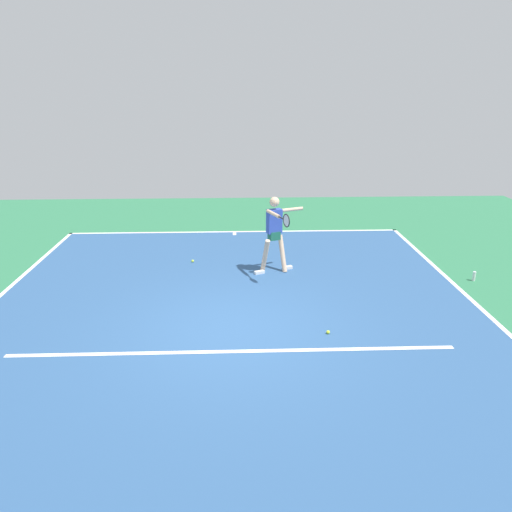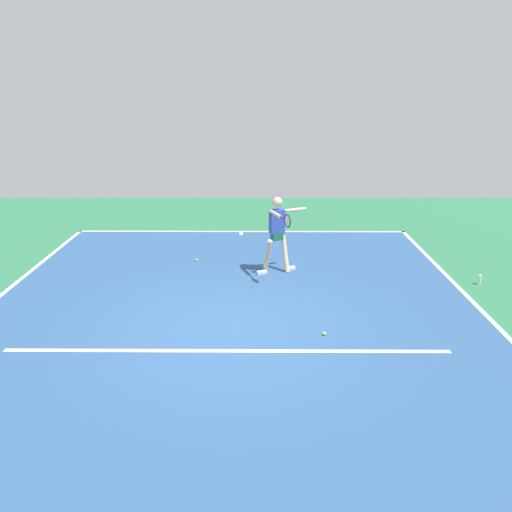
# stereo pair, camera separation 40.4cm
# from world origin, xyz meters

# --- Properties ---
(ground_plane) EXTENTS (21.86, 21.86, 0.00)m
(ground_plane) POSITION_xyz_m (0.00, 0.00, 0.00)
(ground_plane) COLOR #2D754C
(court_surface) EXTENTS (10.01, 12.50, 0.00)m
(court_surface) POSITION_xyz_m (0.00, 0.00, 0.00)
(court_surface) COLOR #2D5484
(court_surface) RESTS_ON ground_plane
(court_line_baseline_near) EXTENTS (10.01, 0.10, 0.01)m
(court_line_baseline_near) POSITION_xyz_m (0.00, -6.20, 0.00)
(court_line_baseline_near) COLOR white
(court_line_baseline_near) RESTS_ON ground_plane
(court_line_sideline_left) EXTENTS (0.10, 12.50, 0.01)m
(court_line_sideline_left) POSITION_xyz_m (-4.96, 0.00, 0.00)
(court_line_sideline_left) COLOR white
(court_line_sideline_left) RESTS_ON ground_plane
(court_line_service) EXTENTS (7.51, 0.10, 0.01)m
(court_line_service) POSITION_xyz_m (0.00, 0.82, 0.00)
(court_line_service) COLOR white
(court_line_service) RESTS_ON ground_plane
(court_line_centre_mark) EXTENTS (0.10, 0.30, 0.01)m
(court_line_centre_mark) POSITION_xyz_m (0.00, -6.00, 0.00)
(court_line_centre_mark) COLOR white
(court_line_centre_mark) RESTS_ON ground_plane
(tennis_player) EXTENTS (1.17, 1.37, 1.84)m
(tennis_player) POSITION_xyz_m (-0.97, -2.81, 1.06)
(tennis_player) COLOR beige
(tennis_player) RESTS_ON ground_plane
(tennis_ball_by_sideline) EXTENTS (0.07, 0.07, 0.07)m
(tennis_ball_by_sideline) POSITION_xyz_m (1.05, -3.55, 0.03)
(tennis_ball_by_sideline) COLOR #C6E53D
(tennis_ball_by_sideline) RESTS_ON ground_plane
(tennis_ball_by_baseline) EXTENTS (0.07, 0.07, 0.07)m
(tennis_ball_by_baseline) POSITION_xyz_m (-1.71, 0.27, 0.03)
(tennis_ball_by_baseline) COLOR #CCE033
(tennis_ball_by_baseline) RESTS_ON ground_plane
(water_bottle) EXTENTS (0.07, 0.07, 0.22)m
(water_bottle) POSITION_xyz_m (-5.48, -2.08, 0.11)
(water_bottle) COLOR white
(water_bottle) RESTS_ON ground_plane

